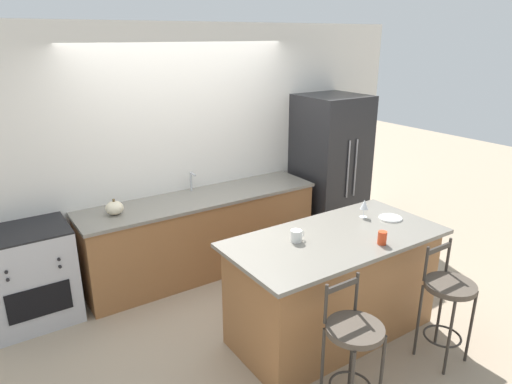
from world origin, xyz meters
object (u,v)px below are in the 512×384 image
(bar_stool_far, at_px, (448,298))
(pumpkin_decoration, at_px, (114,208))
(wine_glass, at_px, (364,205))
(coffee_mug, at_px, (296,236))
(dinner_plate, at_px, (390,218))
(refrigerator, at_px, (329,168))
(oven_range, at_px, (32,275))
(tumbler_cup, at_px, (382,238))
(bar_stool_near, at_px, (353,343))

(bar_stool_far, xyz_separation_m, pumpkin_decoration, (-1.89, 2.45, 0.39))
(wine_glass, bearing_deg, coffee_mug, -175.36)
(dinner_plate, bearing_deg, refrigerator, 66.40)
(coffee_mug, bearing_deg, bar_stool_far, -45.30)
(oven_range, height_order, tumbler_cup, tumbler_cup)
(bar_stool_far, relative_size, dinner_plate, 4.72)
(refrigerator, bearing_deg, wine_glass, -121.43)
(bar_stool_near, height_order, pumpkin_decoration, pumpkin_decoration)
(refrigerator, height_order, coffee_mug, refrigerator)
(dinner_plate, xyz_separation_m, coffee_mug, (-1.03, 0.10, 0.04))
(oven_range, xyz_separation_m, dinner_plate, (2.87, -1.69, 0.50))
(bar_stool_near, relative_size, pumpkin_decoration, 5.83)
(bar_stool_far, height_order, wine_glass, wine_glass)
(wine_glass, xyz_separation_m, tumbler_cup, (-0.30, -0.50, -0.07))
(coffee_mug, bearing_deg, dinner_plate, -5.58)
(coffee_mug, bearing_deg, pumpkin_decoration, 123.02)
(bar_stool_near, xyz_separation_m, dinner_plate, (1.21, 0.76, 0.39))
(bar_stool_near, bearing_deg, refrigerator, 51.22)
(wine_glass, bearing_deg, bar_stool_near, -137.77)
(wine_glass, relative_size, pumpkin_decoration, 0.99)
(bar_stool_far, bearing_deg, bar_stool_near, 179.40)
(coffee_mug, bearing_deg, refrigerator, 41.13)
(refrigerator, bearing_deg, dinner_plate, -113.60)
(coffee_mug, height_order, tumbler_cup, tumbler_cup)
(oven_range, height_order, pumpkin_decoration, pumpkin_decoration)
(bar_stool_far, relative_size, pumpkin_decoration, 5.83)
(coffee_mug, bearing_deg, wine_glass, 4.64)
(refrigerator, height_order, pumpkin_decoration, refrigerator)
(coffee_mug, bearing_deg, bar_stool_near, -101.47)
(coffee_mug, distance_m, pumpkin_decoration, 1.88)
(pumpkin_decoration, bearing_deg, bar_stool_near, -70.82)
(bar_stool_far, height_order, tumbler_cup, tumbler_cup)
(wine_glass, distance_m, coffee_mug, 0.86)
(oven_range, distance_m, tumbler_cup, 3.17)
(bar_stool_far, distance_m, dinner_plate, 0.88)
(dinner_plate, bearing_deg, pumpkin_decoration, 140.79)
(bar_stool_far, bearing_deg, refrigerator, 69.98)
(bar_stool_near, distance_m, bar_stool_far, 1.04)
(wine_glass, height_order, pumpkin_decoration, wine_glass)
(bar_stool_near, height_order, dinner_plate, bar_stool_near)
(bar_stool_near, height_order, coffee_mug, coffee_mug)
(dinner_plate, relative_size, pumpkin_decoration, 1.24)
(bar_stool_far, bearing_deg, wine_glass, 90.80)
(refrigerator, relative_size, wine_glass, 10.90)
(bar_stool_far, height_order, dinner_plate, bar_stool_far)
(wine_glass, bearing_deg, refrigerator, 58.57)
(oven_range, height_order, bar_stool_near, bar_stool_near)
(oven_range, height_order, bar_stool_far, bar_stool_far)
(oven_range, distance_m, pumpkin_decoration, 0.96)
(bar_stool_far, relative_size, coffee_mug, 7.86)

